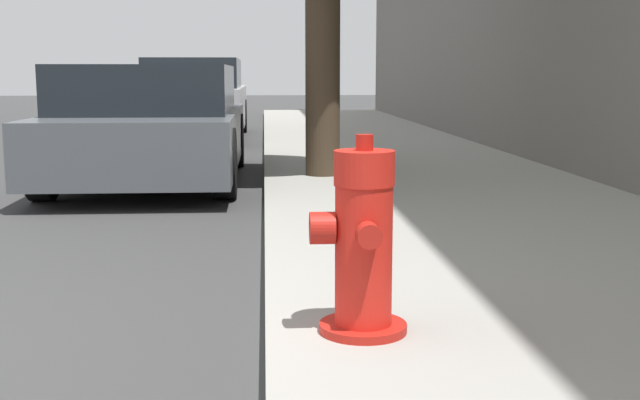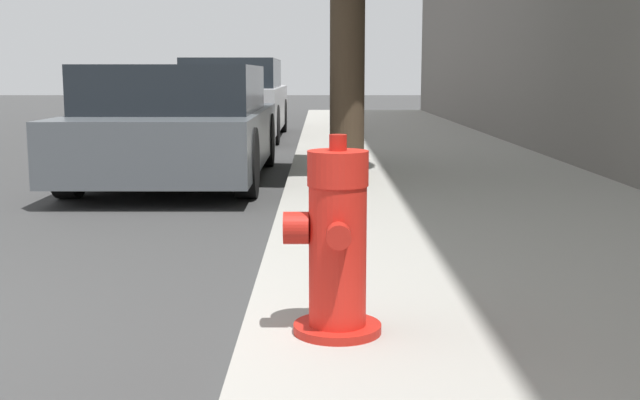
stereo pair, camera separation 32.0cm
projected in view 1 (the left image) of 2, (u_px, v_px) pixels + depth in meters
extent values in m
cylinder|color=red|center=(363.00, 327.00, 3.25)|extent=(0.36, 0.36, 0.04)
cylinder|color=red|center=(364.00, 255.00, 3.20)|extent=(0.23, 0.23, 0.56)
cylinder|color=red|center=(364.00, 168.00, 3.15)|extent=(0.24, 0.24, 0.14)
cylinder|color=red|center=(365.00, 142.00, 3.13)|extent=(0.07, 0.07, 0.06)
cylinder|color=red|center=(369.00, 235.00, 3.03)|extent=(0.10, 0.08, 0.10)
cylinder|color=red|center=(359.00, 220.00, 3.34)|extent=(0.10, 0.08, 0.10)
cylinder|color=red|center=(322.00, 228.00, 3.17)|extent=(0.10, 0.13, 0.13)
cube|color=#4C5156|center=(153.00, 138.00, 8.60)|extent=(1.82, 4.21, 0.58)
cube|color=black|center=(149.00, 89.00, 8.35)|extent=(1.67, 2.31, 0.48)
cylinder|color=black|center=(100.00, 141.00, 9.85)|extent=(0.20, 0.66, 0.66)
cylinder|color=black|center=(235.00, 140.00, 9.96)|extent=(0.20, 0.66, 0.66)
cylinder|color=black|center=(42.00, 165.00, 7.28)|extent=(0.20, 0.66, 0.66)
cylinder|color=black|center=(225.00, 164.00, 7.39)|extent=(0.20, 0.66, 0.66)
cube|color=#B7B7BC|center=(196.00, 108.00, 14.29)|extent=(1.68, 4.59, 0.73)
cube|color=black|center=(195.00, 73.00, 14.01)|extent=(1.55, 2.52, 0.49)
cylinder|color=black|center=(164.00, 116.00, 15.67)|extent=(0.20, 0.65, 0.65)
cylinder|color=black|center=(242.00, 116.00, 15.78)|extent=(0.20, 0.65, 0.65)
cylinder|color=black|center=(142.00, 126.00, 12.87)|extent=(0.20, 0.65, 0.65)
cylinder|color=black|center=(237.00, 125.00, 12.97)|extent=(0.20, 0.65, 0.65)
cylinder|color=#423323|center=(323.00, 43.00, 8.05)|extent=(0.35, 0.35, 2.67)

